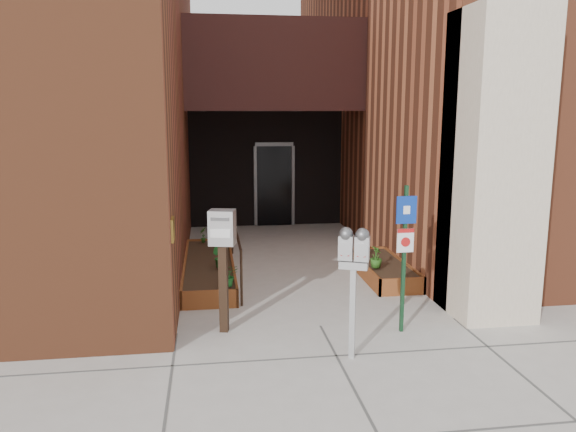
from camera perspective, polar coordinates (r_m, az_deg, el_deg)
name	(u,v)px	position (r m, az deg, el deg)	size (l,w,h in m)	color
ground	(320,326)	(8.10, 3.31, -11.10)	(80.00, 80.00, 0.00)	#9E9991
architecture	(260,29)	(14.47, -2.90, 18.48)	(20.00, 14.60, 10.00)	brown
planter_left	(209,269)	(10.47, -8.03, -5.36)	(0.90, 3.60, 0.30)	brown
planter_right	(382,270)	(10.46, 9.57, -5.41)	(0.80, 2.20, 0.30)	brown
handrail	(236,236)	(10.28, -5.33, -2.07)	(0.04, 3.34, 0.90)	black
parking_meter	(354,258)	(6.75, 6.69, -4.24)	(0.38, 0.26, 1.64)	#B2B2B5
sign_post	(405,243)	(7.68, 11.78, -2.74)	(0.28, 0.07, 2.03)	#13361D
payment_dropbox	(223,245)	(7.59, -6.66, -2.92)	(0.39, 0.32, 1.70)	black
shrub_left_a	(228,275)	(8.84, -6.10, -6.02)	(0.31, 0.31, 0.34)	#195A1F
shrub_left_b	(218,257)	(9.91, -7.10, -4.15)	(0.20, 0.20, 0.37)	#19591E
shrub_left_c	(222,239)	(11.29, -6.71, -2.34)	(0.20, 0.20, 0.36)	#1C621C
shrub_left_d	(203,235)	(11.80, -8.63, -1.92)	(0.17, 0.17, 0.32)	#255618
shrub_right_a	(376,257)	(9.94, 8.94, -4.13)	(0.21, 0.21, 0.38)	#285719
shrub_right_b	(366,250)	(10.53, 7.93, -3.47)	(0.16, 0.16, 0.30)	#2A5D1A
shrub_right_c	(362,246)	(10.77, 7.56, -3.03)	(0.31, 0.31, 0.34)	#1D4E16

